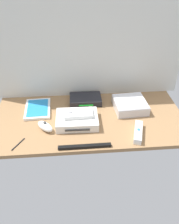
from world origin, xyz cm
name	(u,v)px	position (x,y,z in cm)	size (l,w,h in cm)	color
ground_plane	(90,120)	(0.00, 0.00, -1.00)	(100.00, 48.00, 2.00)	#936D47
back_wall	(86,42)	(0.00, 24.60, 32.00)	(110.00, 1.20, 64.00)	silver
game_console	(77,120)	(-6.65, -3.69, 2.20)	(21.31, 16.82, 4.40)	white
mini_computer	(130,105)	(22.95, 6.81, 2.64)	(17.97, 17.97, 5.30)	silver
game_case	(38,109)	(-27.82, 9.97, 0.76)	(14.32, 19.51, 1.56)	white
network_router	(85,99)	(-1.07, 15.80, 1.70)	(18.18, 12.59, 3.40)	black
remote_wand	(138,132)	(22.19, -15.00, 1.51)	(7.73, 15.21, 3.40)	white
remote_nunchuk	(45,126)	(-22.49, -7.52, 2.04)	(9.96, 10.38, 5.10)	white
remote_classic_pad	(78,113)	(-5.94, -2.70, 5.41)	(14.61, 8.38, 2.40)	white
sensor_bar	(85,146)	(-4.01, -21.78, 0.70)	(24.00, 1.80, 1.40)	black
stylus_pen	(18,144)	(-34.35, -17.26, 0.35)	(0.70, 0.70, 9.00)	black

